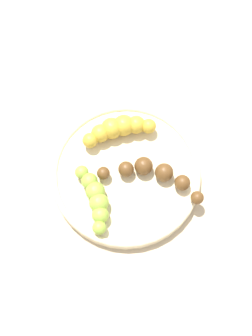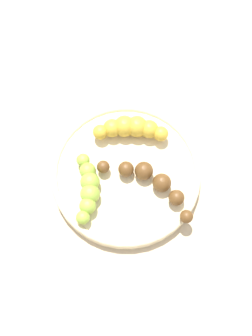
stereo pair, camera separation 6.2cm
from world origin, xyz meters
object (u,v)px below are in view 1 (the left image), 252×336
object	(u,v)px
fruit_bowl	(126,174)
banana_green	(95,198)
banana_overripe	(153,175)
banana_spotted	(118,129)

from	to	relation	value
fruit_bowl	banana_green	bearing A→B (deg)	-145.98
banana_green	banana_overripe	bearing A→B (deg)	4.27
banana_overripe	banana_spotted	distance (m)	0.09
banana_spotted	banana_green	distance (m)	0.12
fruit_bowl	banana_green	size ratio (longest dim) A/B	2.13
fruit_bowl	banana_green	world-z (taller)	banana_green
banana_overripe	fruit_bowl	bearing A→B (deg)	91.85
fruit_bowl	banana_overripe	xyz separation A→B (m)	(0.04, -0.02, 0.02)
fruit_bowl	banana_spotted	bearing A→B (deg)	89.70
banana_spotted	banana_green	world-z (taller)	banana_spotted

